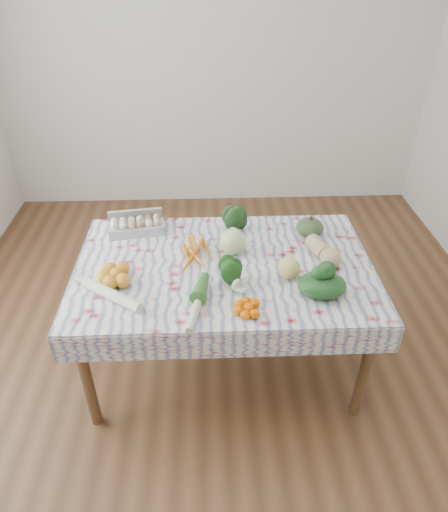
% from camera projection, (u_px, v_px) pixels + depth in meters
% --- Properties ---
extents(ground, '(4.50, 4.50, 0.00)m').
position_uv_depth(ground, '(224.00, 359.00, 2.98)').
color(ground, '#55341D').
rests_on(ground, ground).
extents(wall_back, '(4.00, 0.04, 2.80)m').
position_uv_depth(wall_back, '(214.00, 57.00, 4.03)').
color(wall_back, silver).
rests_on(wall_back, ground).
extents(dining_table, '(1.60, 1.00, 0.75)m').
position_uv_depth(dining_table, '(224.00, 276.00, 2.60)').
color(dining_table, brown).
rests_on(dining_table, ground).
extents(tablecloth, '(1.66, 1.06, 0.01)m').
position_uv_depth(tablecloth, '(224.00, 265.00, 2.55)').
color(tablecloth, white).
rests_on(tablecloth, dining_table).
extents(egg_carton, '(0.35, 0.18, 0.09)m').
position_uv_depth(egg_carton, '(136.00, 227.00, 2.79)').
color(egg_carton, '#AEAEA9').
rests_on(egg_carton, tablecloth).
extents(carrot_bunch, '(0.26, 0.23, 0.04)m').
position_uv_depth(carrot_bunch, '(197.00, 253.00, 2.60)').
color(carrot_bunch, orange).
rests_on(carrot_bunch, tablecloth).
extents(kale_bunch, '(0.17, 0.15, 0.14)m').
position_uv_depth(kale_bunch, '(233.00, 224.00, 2.78)').
color(kale_bunch, '#1B3C17').
rests_on(kale_bunch, tablecloth).
extents(kabocha_squash, '(0.22, 0.22, 0.11)m').
position_uv_depth(kabocha_squash, '(310.00, 227.00, 2.77)').
color(kabocha_squash, '#3A502A').
rests_on(kabocha_squash, tablecloth).
extents(cabbage, '(0.16, 0.16, 0.15)m').
position_uv_depth(cabbage, '(233.00, 242.00, 2.60)').
color(cabbage, '#C2DC8B').
rests_on(cabbage, tablecloth).
extents(butternut_squash, '(0.20, 0.29, 0.12)m').
position_uv_depth(butternut_squash, '(324.00, 250.00, 2.56)').
color(butternut_squash, tan).
rests_on(butternut_squash, tablecloth).
extents(orange_cluster, '(0.29, 0.29, 0.08)m').
position_uv_depth(orange_cluster, '(116.00, 275.00, 2.40)').
color(orange_cluster, orange).
rests_on(orange_cluster, tablecloth).
extents(broccoli, '(0.20, 0.20, 0.10)m').
position_uv_depth(broccoli, '(231.00, 278.00, 2.36)').
color(broccoli, '#1C4D16').
rests_on(broccoli, tablecloth).
extents(mandarin_cluster, '(0.19, 0.19, 0.05)m').
position_uv_depth(mandarin_cluster, '(248.00, 307.00, 2.21)').
color(mandarin_cluster, '#FF6601').
rests_on(mandarin_cluster, tablecloth).
extents(grapefruit, '(0.14, 0.14, 0.12)m').
position_uv_depth(grapefruit, '(289.00, 268.00, 2.42)').
color(grapefruit, '#E0D168').
rests_on(grapefruit, tablecloth).
extents(spinach_bag, '(0.30, 0.26, 0.11)m').
position_uv_depth(spinach_bag, '(322.00, 285.00, 2.31)').
color(spinach_bag, '#143815').
rests_on(spinach_bag, tablecloth).
extents(daikon, '(0.36, 0.28, 0.06)m').
position_uv_depth(daikon, '(111.00, 295.00, 2.29)').
color(daikon, white).
rests_on(daikon, tablecloth).
extents(leek, '(0.12, 0.39, 0.04)m').
position_uv_depth(leek, '(198.00, 304.00, 2.24)').
color(leek, beige).
rests_on(leek, tablecloth).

